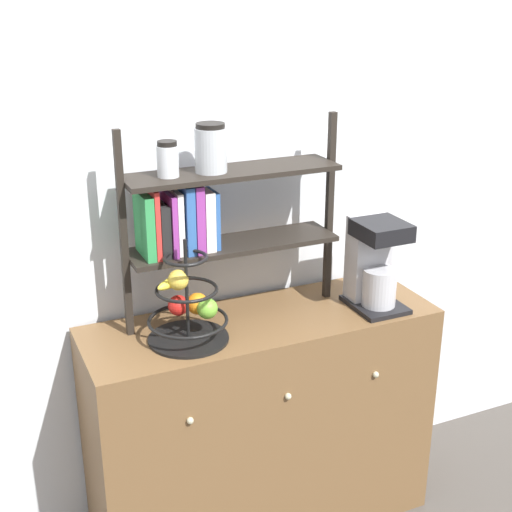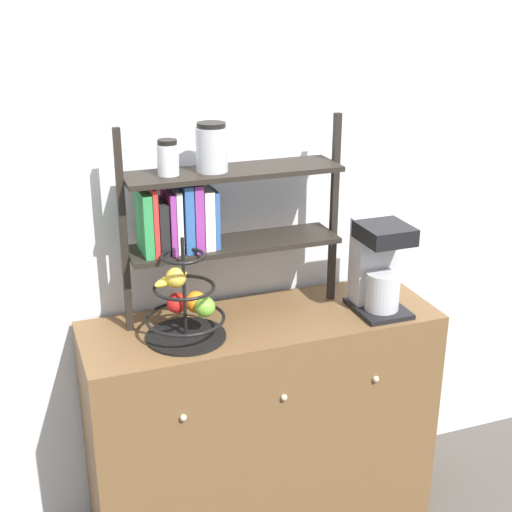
# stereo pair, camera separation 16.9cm
# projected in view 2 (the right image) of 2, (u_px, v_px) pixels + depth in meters

# --- Properties ---
(wall_back) EXTENTS (7.00, 0.05, 2.60)m
(wall_back) POSITION_uv_depth(u_px,v_px,m) (238.00, 195.00, 2.68)
(wall_back) COLOR silver
(wall_back) RESTS_ON ground_plane
(sideboard) EXTENTS (1.31, 0.45, 0.90)m
(sideboard) POSITION_uv_depth(u_px,v_px,m) (261.00, 424.00, 2.76)
(sideboard) COLOR brown
(sideboard) RESTS_ON ground_plane
(coffee_maker) EXTENTS (0.18, 0.23, 0.34)m
(coffee_maker) POSITION_uv_depth(u_px,v_px,m) (378.00, 266.00, 2.63)
(coffee_maker) COLOR black
(coffee_maker) RESTS_ON sideboard
(fruit_stand) EXTENTS (0.28, 0.28, 0.37)m
(fruit_stand) POSITION_uv_depth(u_px,v_px,m) (186.00, 304.00, 2.43)
(fruit_stand) COLOR black
(fruit_stand) RESTS_ON sideboard
(shelf_hutch) EXTENTS (0.81, 0.20, 0.72)m
(shelf_hutch) POSITION_uv_depth(u_px,v_px,m) (203.00, 205.00, 2.46)
(shelf_hutch) COLOR black
(shelf_hutch) RESTS_ON sideboard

